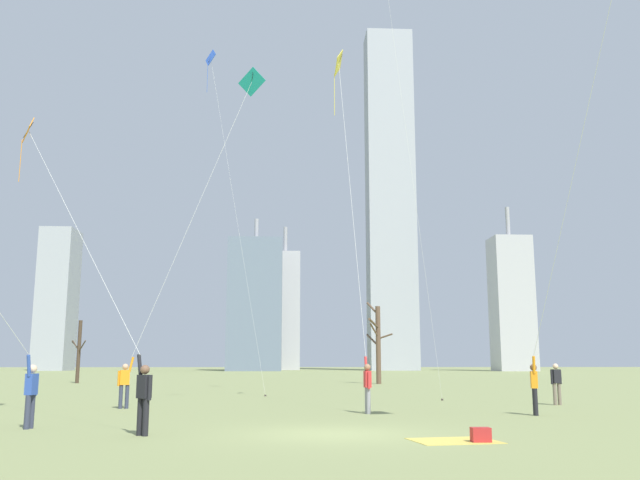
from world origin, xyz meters
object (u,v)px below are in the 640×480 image
Objects in this scene: kite_flyer_far_back_green at (560,264)px; picnic_spot at (469,437)px; kite_flyer_foreground_left_teal at (148,327)px; bystander_far_off_by_trees at (556,382)px; bare_tree_leftmost at (79,351)px; kite_flyer_midfield_left_orange at (123,348)px; distant_kite_drifting_right_blue at (214,77)px; bare_tree_center at (377,341)px; kite_flyer_foreground_right_yellow at (360,304)px.

kite_flyer_far_back_green is 8.07× the size of picnic_spot.
bystander_far_off_by_trees is at bearing 3.72° from kite_flyer_foreground_left_teal.
bare_tree_leftmost is at bearing 123.58° from kite_flyer_far_back_green.
kite_flyer_midfield_left_orange is at bearing -169.53° from kite_flyer_far_back_green.
distant_kite_drifting_right_blue is at bearing 146.25° from bystander_far_off_by_trees.
bare_tree_leftmost is (-24.51, 36.92, -1.99)m from kite_flyer_far_back_green.
kite_flyer_foreground_left_teal is at bearing -69.46° from bare_tree_leftmost.
bystander_far_off_by_trees is 0.25× the size of bare_tree_center.
distant_kite_drifting_right_blue is at bearing -125.27° from bare_tree_center.
kite_flyer_foreground_right_yellow is 37.66m from bare_tree_leftmost.
bystander_far_off_by_trees is at bearing -82.31° from bare_tree_center.
kite_flyer_far_back_green is at bearing 47.69° from picnic_spot.
kite_flyer_far_back_green reaches higher than kite_flyer_midfield_left_orange.
kite_flyer_foreground_right_yellow is 0.93× the size of kite_flyer_far_back_green.
bare_tree_center reaches higher than picnic_spot.
kite_flyer_foreground_right_yellow is 20.51m from distant_kite_drifting_right_blue.
kite_flyer_far_back_green reaches higher than picnic_spot.
kite_flyer_foreground_right_yellow is at bearing 45.39° from kite_flyer_midfield_left_orange.
bare_tree_leftmost is (-12.49, 39.14, 0.50)m from kite_flyer_midfield_left_orange.
bystander_far_off_by_trees is at bearing 33.83° from kite_flyer_midfield_left_orange.
picnic_spot is at bearing -69.79° from distant_kite_drifting_right_blue.
bare_tree_center is at bearing 97.69° from bystander_far_off_by_trees.
kite_flyer_foreground_right_yellow is at bearing -158.63° from bystander_far_off_by_trees.
kite_flyer_midfield_left_orange is 1.50× the size of bare_tree_center.
kite_flyer_far_back_green reaches higher than bare_tree_center.
bare_tree_center is (-3.54, 26.25, 2.37)m from bystander_far_off_by_trees.
bare_tree_center is (12.39, 27.28, 0.28)m from kite_flyer_foreground_left_teal.
bare_tree_leftmost is 0.78× the size of bare_tree_center.
kite_flyer_far_back_green is at bearing -56.42° from bare_tree_leftmost.
bare_tree_center is (3.30, 38.41, 3.18)m from picnic_spot.
bare_tree_leftmost reaches higher than picnic_spot.
bare_tree_center reaches higher than bystander_far_off_by_trees.
kite_flyer_midfield_left_orange is 1.93× the size of bare_tree_leftmost.
kite_flyer_foreground_right_yellow is at bearing -15.51° from kite_flyer_foreground_left_teal.
bare_tree_leftmost is (-12.27, 19.21, -15.28)m from distant_kite_drifting_right_blue.
distant_kite_drifting_right_blue reaches higher than kite_flyer_midfield_left_orange.
distant_kite_drifting_right_blue is (0.92, 11.07, 14.81)m from kite_flyer_foreground_left_teal.
kite_flyer_foreground_left_teal is 2.12× the size of bare_tree_center.
distant_kite_drifting_right_blue is 24.61m from bare_tree_center.
picnic_spot is at bearing -50.73° from kite_flyer_foreground_left_teal.
kite_flyer_midfield_left_orange is 0.49× the size of distant_kite_drifting_right_blue.
kite_flyer_midfield_left_orange is 5.94× the size of bystander_far_off_by_trees.
bare_tree_center is (4.62, 29.44, -0.43)m from kite_flyer_foreground_right_yellow.
kite_flyer_far_back_green is 7.50m from picnic_spot.
kite_flyer_far_back_green reaches higher than bystander_far_off_by_trees.
kite_flyer_midfield_left_orange is at bearing -107.27° from bare_tree_center.
kite_flyer_far_back_green reaches higher than kite_flyer_foreground_right_yellow.
bystander_far_off_by_trees is at bearing 21.37° from kite_flyer_foreground_right_yellow.
kite_flyer_foreground_right_yellow is 9.76m from picnic_spot.
picnic_spot is at bearing -94.91° from bare_tree_center.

